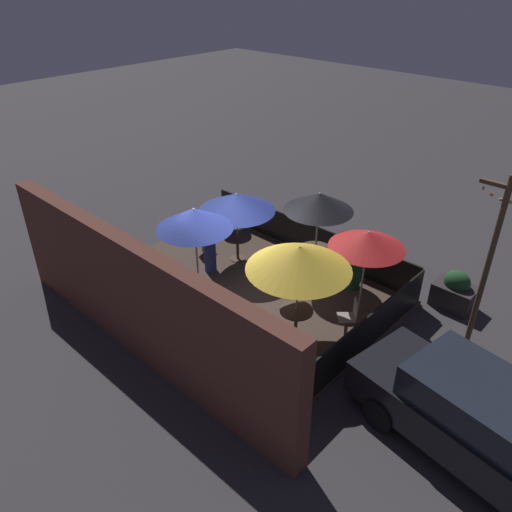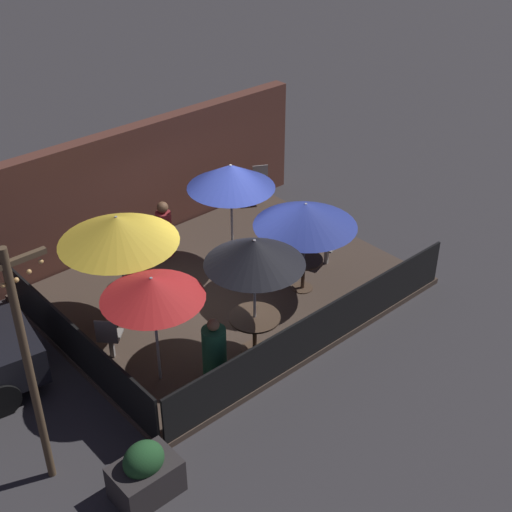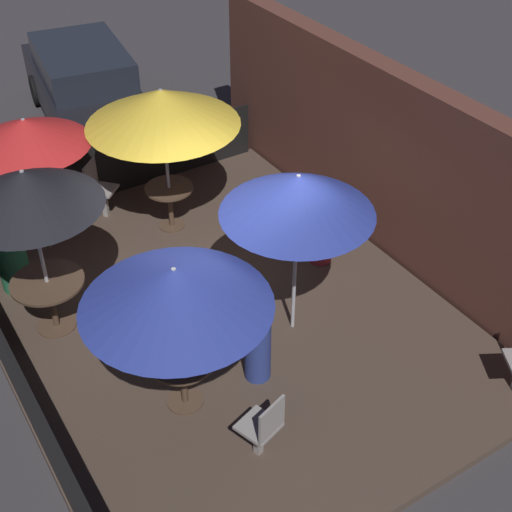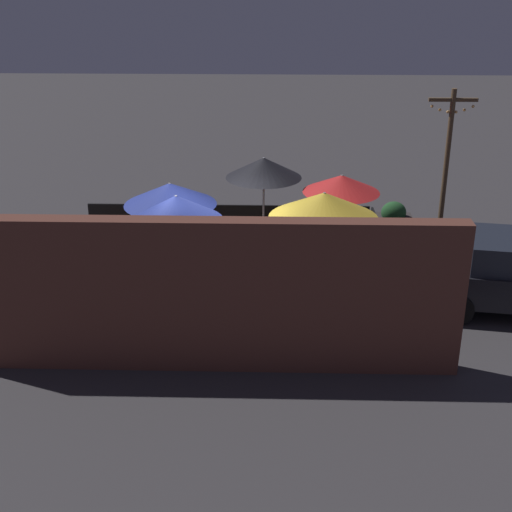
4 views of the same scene
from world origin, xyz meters
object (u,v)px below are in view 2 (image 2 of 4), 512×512
patio_umbrella_2 (255,252)px  dining_table_2 (255,323)px  patio_umbrella_1 (306,215)px  planter_box (145,473)px  patio_umbrella_0 (118,229)px  patron_2 (164,231)px  patio_chair_2 (261,182)px  patio_chair_0 (328,243)px  patron_1 (214,354)px  patio_umbrella_3 (231,176)px  dining_table_0 (126,296)px  light_post (27,361)px  patio_chair_1 (109,336)px  patio_umbrella_4 (152,288)px  dining_table_1 (303,265)px  patron_0 (275,245)px

patio_umbrella_2 → dining_table_2: patio_umbrella_2 is taller
patio_umbrella_1 → dining_table_2: 2.54m
planter_box → patio_umbrella_0: bearing=60.8°
patio_umbrella_2 → patron_2: (0.71, 3.85, -1.53)m
dining_table_2 → planter_box: 3.61m
patio_umbrella_1 → patio_chair_2: size_ratio=2.24×
patio_chair_0 → patron_1: size_ratio=0.66×
patio_umbrella_3 → patio_chair_2: (2.40, 1.71, -1.57)m
dining_table_0 → light_post: size_ratio=0.18×
patio_umbrella_3 → patio_chair_1: size_ratio=2.46×
patio_chair_0 → patio_chair_1: (-5.40, 0.35, 0.04)m
patio_umbrella_2 → patio_chair_2: size_ratio=2.55×
patio_umbrella_4 → dining_table_2: size_ratio=2.27×
light_post → patio_umbrella_0: bearing=39.2°
dining_table_1 → patron_0: patron_0 is taller
patio_umbrella_0 → dining_table_1: size_ratio=2.92×
patio_umbrella_3 → patio_umbrella_4: patio_umbrella_3 is taller
patron_0 → planter_box: 6.38m
patron_0 → light_post: bearing=40.9°
patio_umbrella_4 → dining_table_0: 2.36m
patio_umbrella_0 → patron_2: bearing=36.7°
patio_umbrella_1 → patio_umbrella_3: (-0.40, 1.83, 0.31)m
patio_chair_0 → patron_0: (-1.05, 0.59, 0.11)m
dining_table_1 → dining_table_2: size_ratio=0.84×
patron_1 → patio_umbrella_1: bearing=18.8°
dining_table_1 → patio_chair_2: 4.07m
dining_table_1 → patron_0: bearing=84.1°
patio_chair_1 → patron_1: 2.03m
patio_umbrella_2 → patron_1: patio_umbrella_2 is taller
patio_umbrella_3 → patio_chair_1: patio_umbrella_3 is taller
dining_table_0 → light_post: bearing=-140.8°
patio_chair_2 → patron_2: size_ratio=0.70×
light_post → dining_table_0: bearing=39.2°
patio_umbrella_2 → patio_umbrella_3: 3.17m
dining_table_1 → patron_1: patron_1 is taller
patio_chair_0 → light_post: bearing=-8.2°
patio_umbrella_2 → patio_umbrella_3: patio_umbrella_2 is taller
patio_chair_1 → dining_table_2: bearing=-78.8°
patio_chair_0 → planter_box: patio_chair_0 is taller
patio_umbrella_0 → light_post: 3.84m
dining_table_2 → patio_umbrella_1: bearing=21.8°
patio_umbrella_4 → patron_2: patio_umbrella_4 is taller
patio_umbrella_3 → patron_0: patio_umbrella_3 is taller
patio_umbrella_2 → light_post: bearing=-179.3°
patio_umbrella_3 → dining_table_1: patio_umbrella_3 is taller
dining_table_2 → planter_box: planter_box is taller
dining_table_0 → dining_table_2: size_ratio=0.79×
light_post → dining_table_2: bearing=0.7°
patio_umbrella_3 → dining_table_0: patio_umbrella_3 is taller
patron_2 → patron_1: bearing=-111.6°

